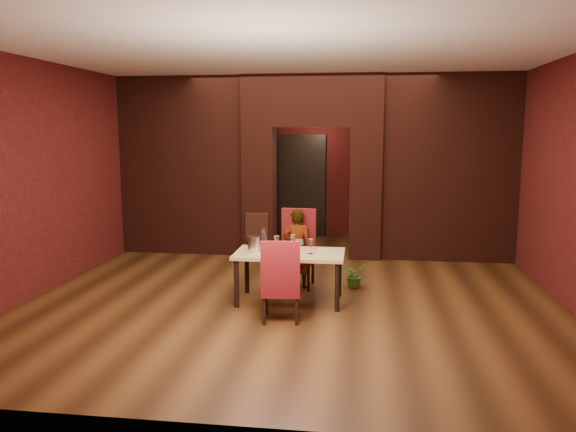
% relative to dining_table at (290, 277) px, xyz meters
% --- Properties ---
extents(floor, '(8.00, 8.00, 0.00)m').
position_rel_dining_table_xyz_m(floor, '(0.03, 0.80, -0.33)').
color(floor, '#4D2C13').
rests_on(floor, ground).
extents(ceiling, '(7.00, 8.00, 0.04)m').
position_rel_dining_table_xyz_m(ceiling, '(0.03, 0.80, 2.87)').
color(ceiling, silver).
rests_on(ceiling, ground).
extents(wall_back, '(7.00, 0.04, 3.20)m').
position_rel_dining_table_xyz_m(wall_back, '(0.03, 4.80, 1.27)').
color(wall_back, maroon).
rests_on(wall_back, ground).
extents(wall_front, '(7.00, 0.04, 3.20)m').
position_rel_dining_table_xyz_m(wall_front, '(0.03, -3.20, 1.27)').
color(wall_front, maroon).
rests_on(wall_front, ground).
extents(wall_left, '(0.04, 8.00, 3.20)m').
position_rel_dining_table_xyz_m(wall_left, '(-3.47, 0.80, 1.27)').
color(wall_left, maroon).
rests_on(wall_left, ground).
extents(wall_right, '(0.04, 8.00, 3.20)m').
position_rel_dining_table_xyz_m(wall_right, '(3.53, 0.80, 1.27)').
color(wall_right, maroon).
rests_on(wall_right, ground).
extents(pillar_left, '(0.55, 0.55, 2.30)m').
position_rel_dining_table_xyz_m(pillar_left, '(-0.92, 2.80, 0.82)').
color(pillar_left, maroon).
rests_on(pillar_left, ground).
extents(pillar_right, '(0.55, 0.55, 2.30)m').
position_rel_dining_table_xyz_m(pillar_right, '(0.98, 2.80, 0.82)').
color(pillar_right, maroon).
rests_on(pillar_right, ground).
extents(lintel, '(2.45, 0.55, 0.90)m').
position_rel_dining_table_xyz_m(lintel, '(0.03, 2.80, 2.42)').
color(lintel, maroon).
rests_on(lintel, ground).
extents(wing_wall_left, '(2.28, 0.35, 3.20)m').
position_rel_dining_table_xyz_m(wing_wall_left, '(-2.33, 2.80, 1.27)').
color(wing_wall_left, maroon).
rests_on(wing_wall_left, ground).
extents(wing_wall_right, '(2.28, 0.35, 3.20)m').
position_rel_dining_table_xyz_m(wing_wall_right, '(2.39, 2.80, 1.27)').
color(wing_wall_right, maroon).
rests_on(wing_wall_right, ground).
extents(vent_panel, '(0.40, 0.03, 0.50)m').
position_rel_dining_table_xyz_m(vent_panel, '(-0.92, 2.51, 0.22)').
color(vent_panel, '#A64E30').
rests_on(vent_panel, ground).
extents(rear_door, '(0.90, 0.08, 2.10)m').
position_rel_dining_table_xyz_m(rear_door, '(-0.37, 4.74, 0.72)').
color(rear_door, black).
rests_on(rear_door, ground).
extents(rear_door_frame, '(1.02, 0.04, 2.22)m').
position_rel_dining_table_xyz_m(rear_door_frame, '(-0.37, 4.70, 0.72)').
color(rear_door_frame, black).
rests_on(rear_door_frame, ground).
extents(dining_table, '(1.43, 0.81, 0.67)m').
position_rel_dining_table_xyz_m(dining_table, '(0.00, 0.00, 0.00)').
color(dining_table, tan).
rests_on(dining_table, ground).
extents(chair_far, '(0.54, 0.54, 1.11)m').
position_rel_dining_table_xyz_m(chair_far, '(-0.00, 0.74, 0.22)').
color(chair_far, maroon).
rests_on(chair_far, ground).
extents(chair_near, '(0.50, 0.50, 0.99)m').
position_rel_dining_table_xyz_m(chair_near, '(-0.01, -0.73, 0.16)').
color(chair_near, maroon).
rests_on(chair_near, ground).
extents(person_seated, '(0.44, 0.31, 1.14)m').
position_rel_dining_table_xyz_m(person_seated, '(0.02, 0.69, 0.24)').
color(person_seated, silver).
rests_on(person_seated, ground).
extents(wine_glass_a, '(0.08, 0.08, 0.20)m').
position_rel_dining_table_xyz_m(wine_glass_a, '(-0.18, 0.05, 0.43)').
color(wine_glass_a, white).
rests_on(wine_glass_a, dining_table).
extents(wine_glass_b, '(0.09, 0.09, 0.21)m').
position_rel_dining_table_xyz_m(wine_glass_b, '(0.03, 0.12, 0.44)').
color(wine_glass_b, white).
rests_on(wine_glass_b, dining_table).
extents(wine_glass_c, '(0.08, 0.08, 0.19)m').
position_rel_dining_table_xyz_m(wine_glass_c, '(0.28, -0.06, 0.43)').
color(wine_glass_c, white).
rests_on(wine_glass_c, dining_table).
extents(tasting_sheet, '(0.33, 0.29, 0.00)m').
position_rel_dining_table_xyz_m(tasting_sheet, '(-0.27, -0.12, 0.34)').
color(tasting_sheet, silver).
rests_on(tasting_sheet, dining_table).
extents(wine_bucket, '(0.16, 0.16, 0.20)m').
position_rel_dining_table_xyz_m(wine_bucket, '(-0.47, -0.01, 0.43)').
color(wine_bucket, silver).
rests_on(wine_bucket, dining_table).
extents(water_bottle, '(0.07, 0.07, 0.31)m').
position_rel_dining_table_xyz_m(water_bottle, '(-0.35, 0.07, 0.49)').
color(water_bottle, white).
rests_on(water_bottle, dining_table).
extents(potted_plant, '(0.44, 0.43, 0.37)m').
position_rel_dining_table_xyz_m(potted_plant, '(0.84, 0.80, -0.15)').
color(potted_plant, '#33691F').
rests_on(potted_plant, ground).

